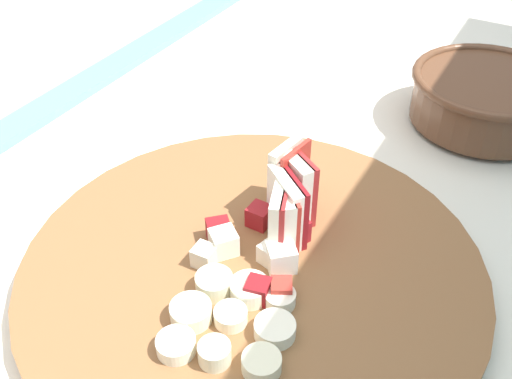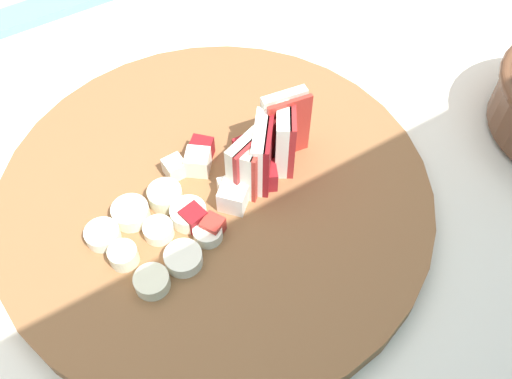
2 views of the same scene
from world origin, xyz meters
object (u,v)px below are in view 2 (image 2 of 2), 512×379
(apple_wedge_fan, at_px, (269,148))
(banana_slice_rows, at_px, (157,231))
(cutting_board, at_px, (215,196))
(apple_dice_pile, at_px, (221,178))

(apple_wedge_fan, distance_m, banana_slice_rows, 0.11)
(cutting_board, distance_m, apple_dice_pile, 0.02)
(cutting_board, xyz_separation_m, apple_dice_pile, (-0.01, -0.00, 0.02))
(apple_dice_pile, distance_m, banana_slice_rows, 0.07)
(apple_wedge_fan, height_order, banana_slice_rows, apple_wedge_fan)
(cutting_board, relative_size, apple_dice_pile, 3.82)
(apple_wedge_fan, height_order, apple_dice_pile, apple_wedge_fan)
(apple_dice_pile, relative_size, banana_slice_rows, 1.00)
(cutting_board, height_order, apple_dice_pile, apple_dice_pile)
(apple_dice_pile, bearing_deg, cutting_board, 2.67)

